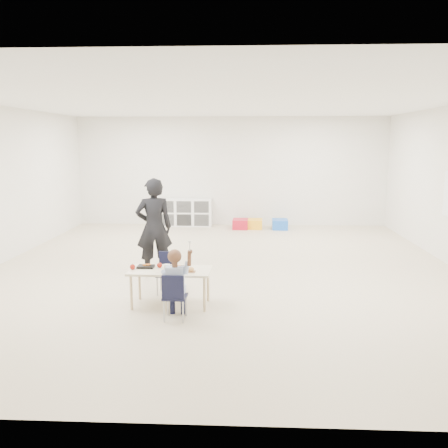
{
  "coord_description": "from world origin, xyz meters",
  "views": [
    {
      "loc": [
        0.39,
        -7.83,
        2.17
      ],
      "look_at": [
        0.03,
        -0.3,
        0.85
      ],
      "focal_mm": 38.0,
      "sensor_mm": 36.0,
      "label": 1
    }
  ],
  "objects_px": {
    "chair_near": "(175,296)",
    "child": "(175,283)",
    "table": "(171,287)",
    "adult": "(154,228)",
    "cubby_shelf": "(185,212)"
  },
  "relations": [
    {
      "from": "table",
      "to": "cubby_shelf",
      "type": "bearing_deg",
      "value": 97.49
    },
    {
      "from": "table",
      "to": "adult",
      "type": "xyz_separation_m",
      "value": [
        -0.48,
        1.41,
        0.55
      ]
    },
    {
      "from": "child",
      "to": "cubby_shelf",
      "type": "xyz_separation_m",
      "value": [
        -0.73,
        6.57,
        -0.12
      ]
    },
    {
      "from": "child",
      "to": "chair_near",
      "type": "bearing_deg",
      "value": 0.0
    },
    {
      "from": "child",
      "to": "adult",
      "type": "height_order",
      "value": "adult"
    },
    {
      "from": "chair_near",
      "to": "child",
      "type": "height_order",
      "value": "child"
    },
    {
      "from": "table",
      "to": "cubby_shelf",
      "type": "relative_size",
      "value": 0.78
    },
    {
      "from": "table",
      "to": "adult",
      "type": "distance_m",
      "value": 1.59
    },
    {
      "from": "cubby_shelf",
      "to": "adult",
      "type": "relative_size",
      "value": 0.88
    },
    {
      "from": "chair_near",
      "to": "child",
      "type": "distance_m",
      "value": 0.17
    },
    {
      "from": "chair_near",
      "to": "cubby_shelf",
      "type": "relative_size",
      "value": 0.42
    },
    {
      "from": "child",
      "to": "cubby_shelf",
      "type": "distance_m",
      "value": 6.61
    },
    {
      "from": "child",
      "to": "cubby_shelf",
      "type": "bearing_deg",
      "value": 98.23
    },
    {
      "from": "adult",
      "to": "cubby_shelf",
      "type": "bearing_deg",
      "value": -104.83
    },
    {
      "from": "child",
      "to": "adult",
      "type": "xyz_separation_m",
      "value": [
        -0.62,
        1.9,
        0.33
      ]
    }
  ]
}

